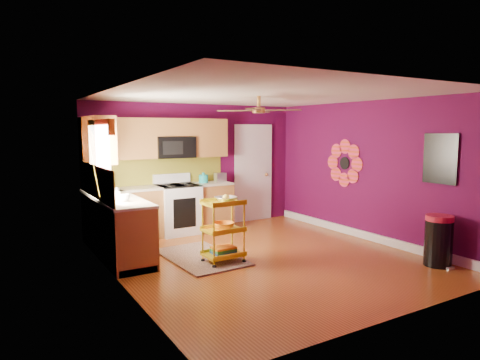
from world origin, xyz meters
TOP-DOWN VIEW (x-y plane):
  - ground at (0.00, 0.00)m, footprint 5.00×5.00m
  - room_envelope at (0.03, 0.00)m, footprint 4.54×5.04m
  - lower_cabinets at (-1.35, 1.82)m, footprint 2.81×2.31m
  - electric_range at (-0.55, 2.17)m, footprint 0.76×0.66m
  - upper_cabinetry at (-1.24, 2.17)m, footprint 2.80×2.30m
  - left_window at (-2.22, 1.05)m, footprint 0.08×1.35m
  - panel_door at (1.35, 2.47)m, footprint 0.95×0.11m
  - right_wall_art at (2.23, -0.34)m, footprint 0.04×2.74m
  - ceiling_fan at (0.00, 0.20)m, footprint 1.01×1.01m
  - shag_rug at (-0.87, 0.50)m, footprint 1.04×1.62m
  - rolling_cart at (-0.67, 0.10)m, footprint 0.58×0.43m
  - trash_can at (1.95, -1.62)m, footprint 0.42×0.44m
  - teal_kettle at (0.03, 2.22)m, footprint 0.18×0.18m
  - toaster at (0.40, 2.22)m, footprint 0.22×0.15m
  - soap_bottle_a at (-1.99, 1.05)m, footprint 0.08×0.08m
  - soap_bottle_b at (-2.03, 1.39)m, footprint 0.13×0.13m
  - counter_dish at (-1.89, 1.77)m, footprint 0.27×0.27m
  - counter_cup at (-1.94, 0.80)m, footprint 0.14×0.14m

SIDE VIEW (x-z plane):
  - ground at x=0.00m, z-range 0.00..0.00m
  - shag_rug at x=-0.87m, z-range 0.00..0.02m
  - trash_can at x=1.95m, z-range 0.00..0.75m
  - lower_cabinets at x=-1.35m, z-range -0.04..0.90m
  - electric_range at x=-0.55m, z-range -0.08..1.05m
  - rolling_cart at x=-0.67m, z-range 0.01..1.05m
  - counter_dish at x=-1.89m, z-range 0.94..1.01m
  - counter_cup at x=-1.94m, z-range 0.94..1.05m
  - soap_bottle_b at x=-2.03m, z-range 0.94..1.11m
  - teal_kettle at x=0.03m, z-range 0.92..1.13m
  - panel_door at x=1.35m, z-range -0.05..2.10m
  - soap_bottle_a at x=-1.99m, z-range 0.94..1.12m
  - toaster at x=0.40m, z-range 0.94..1.12m
  - right_wall_art at x=2.23m, z-range 0.92..1.96m
  - room_envelope at x=0.03m, z-range 0.37..2.89m
  - left_window at x=-2.22m, z-range 1.20..2.28m
  - upper_cabinetry at x=-1.24m, z-range 1.17..2.43m
  - ceiling_fan at x=0.00m, z-range 2.16..2.42m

